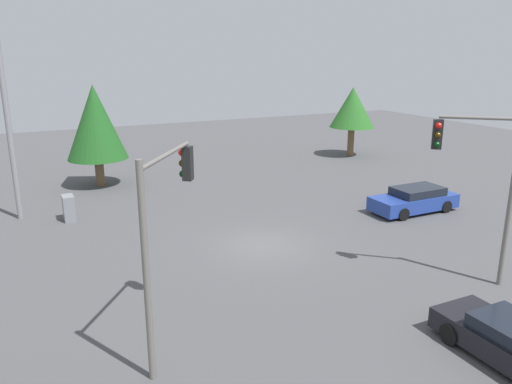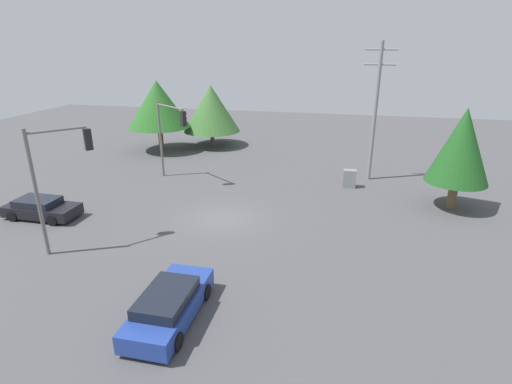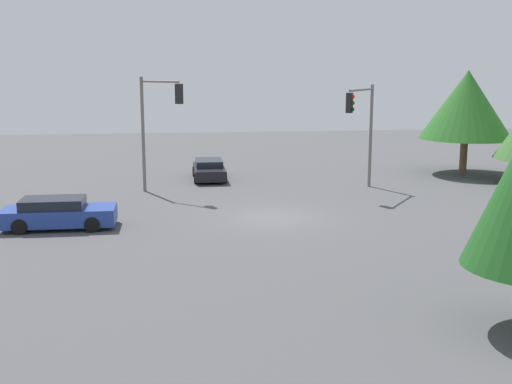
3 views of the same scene
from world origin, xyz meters
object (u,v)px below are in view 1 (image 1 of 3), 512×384
Objects in this scene: sedan_blue at (414,200)px; traffic_signal_cross at (165,215)px; electrical_cabinet at (69,208)px; traffic_signal_main at (482,170)px.

sedan_blue is 17.22m from traffic_signal_cross.
sedan_blue is 3.65× the size of electrical_cabinet.
traffic_signal_cross reaches higher than sedan_blue.
traffic_signal_main is 1.08× the size of traffic_signal_cross.
traffic_signal_main is 11.33m from traffic_signal_cross.
sedan_blue is at bearing -78.59° from traffic_signal_main.
traffic_signal_main is at bearing 150.45° from sedan_blue.
sedan_blue is 9.26m from traffic_signal_main.
electrical_cabinet is at bearing 42.21° from traffic_signal_cross.
traffic_signal_main is 19.24m from electrical_cabinet.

